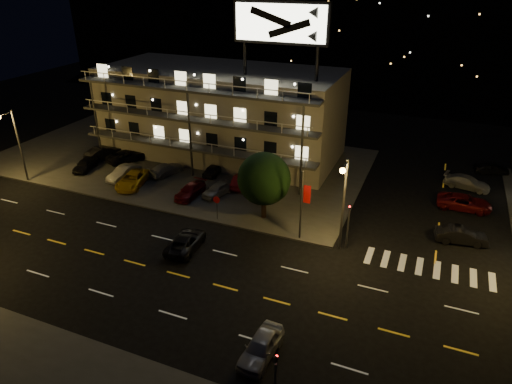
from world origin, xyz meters
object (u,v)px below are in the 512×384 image
at_px(road_car_west, 186,242).
at_px(side_car_0, 461,235).
at_px(lot_car_2, 132,180).
at_px(road_car_east, 261,347).
at_px(lot_car_4, 218,189).
at_px(tree, 264,180).
at_px(lot_car_7, 166,169).

bearing_deg(road_car_west, side_car_0, -160.57).
xyz_separation_m(lot_car_2, side_car_0, (32.32, 1.58, -0.15)).
bearing_deg(side_car_0, road_car_west, 105.68).
height_order(lot_car_2, road_car_east, lot_car_2).
relative_size(lot_car_4, side_car_0, 0.89).
distance_m(tree, lot_car_4, 7.13).
distance_m(lot_car_4, road_car_east, 21.73).
relative_size(tree, road_car_west, 1.33).
bearing_deg(lot_car_7, road_car_west, 145.82).
bearing_deg(lot_car_2, tree, -16.38).
bearing_deg(side_car_0, lot_car_7, 76.58).
bearing_deg(road_car_west, lot_car_2, -41.19).
distance_m(tree, road_car_west, 8.88).
height_order(tree, lot_car_7, tree).
relative_size(lot_car_7, road_car_west, 0.91).
distance_m(lot_car_7, side_car_0, 30.75).
bearing_deg(side_car_0, lot_car_4, 81.06).
xyz_separation_m(lot_car_2, lot_car_4, (9.34, 1.52, -0.05)).
bearing_deg(tree, side_car_0, 8.32).
bearing_deg(lot_car_4, tree, -7.36).
distance_m(tree, lot_car_7, 14.79).
bearing_deg(road_car_east, lot_car_7, 136.85).
bearing_deg(road_car_west, lot_car_7, -56.76).
bearing_deg(side_car_0, road_car_east, 139.82).
bearing_deg(tree, road_car_east, -68.77).
height_order(lot_car_4, side_car_0, lot_car_4).
xyz_separation_m(lot_car_7, side_car_0, (30.66, -2.32, -0.08)).
height_order(lot_car_2, road_car_west, lot_car_2).
bearing_deg(road_car_east, road_car_west, 143.09).
height_order(side_car_0, road_car_east, road_car_east).
bearing_deg(lot_car_7, tree, 177.79).
bearing_deg(lot_car_7, lot_car_4, 179.99).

